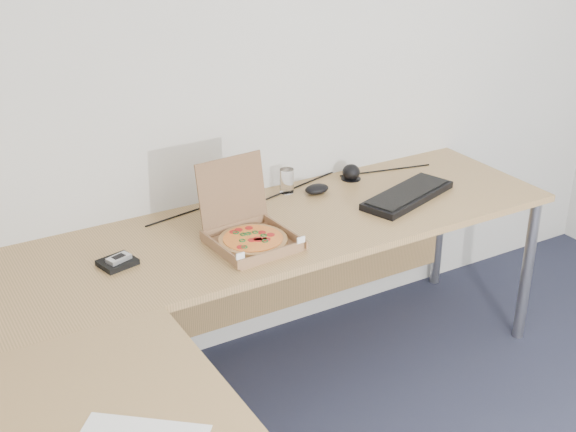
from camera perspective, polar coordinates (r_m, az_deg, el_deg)
desk at (r=2.58m, az=-3.76°, el=-6.66°), size 2.50×2.20×0.73m
pizza_box at (r=2.89m, az=-2.77°, el=-1.44°), size 0.29×0.33×0.29m
drinking_glass at (r=3.33m, az=-0.09°, el=2.61°), size 0.06×0.06×0.11m
keyboard at (r=3.32m, az=8.80°, el=1.50°), size 0.50×0.31×0.03m
mouse at (r=3.34m, az=2.13°, el=2.00°), size 0.12×0.08×0.04m
wallet at (r=2.82m, az=-12.46°, el=-3.36°), size 0.14×0.13×0.02m
phone at (r=2.80m, az=-12.36°, el=-3.08°), size 0.09×0.07×0.02m
dome_speaker at (r=3.49m, az=4.68°, el=3.30°), size 0.09×0.09×0.08m
cable_bundle at (r=3.37m, az=0.04°, el=1.92°), size 0.68×0.14×0.01m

